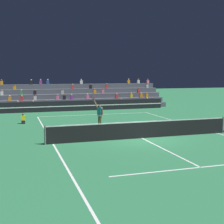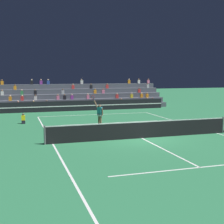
{
  "view_description": "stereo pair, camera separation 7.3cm",
  "coord_description": "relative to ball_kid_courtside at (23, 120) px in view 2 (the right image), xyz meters",
  "views": [
    {
      "loc": [
        -7.55,
        -17.68,
        3.99
      ],
      "look_at": [
        -0.43,
        4.86,
        1.1
      ],
      "focal_mm": 50.0,
      "sensor_mm": 36.0,
      "label": 1
    },
    {
      "loc": [
        -7.48,
        -17.7,
        3.99
      ],
      "look_at": [
        -0.43,
        4.86,
        1.1
      ],
      "focal_mm": 50.0,
      "sensor_mm": 36.0,
      "label": 2
    }
  ],
  "objects": [
    {
      "name": "court_lines",
      "position": [
        6.9,
        -8.17,
        -0.33
      ],
      "size": [
        11.1,
        23.9,
        0.01
      ],
      "color": "white",
      "rests_on": "ground"
    },
    {
      "name": "tennis_net",
      "position": [
        6.9,
        -8.17,
        0.21
      ],
      "size": [
        12.0,
        0.1,
        1.1
      ],
      "color": "slate",
      "rests_on": "ground"
    },
    {
      "name": "bleacher_stand",
      "position": [
        6.9,
        11.28,
        0.69
      ],
      "size": [
        20.28,
        4.75,
        3.38
      ],
      "color": "#4C515B",
      "rests_on": "ground"
    },
    {
      "name": "tennis_ball",
      "position": [
        3.08,
        -3.49,
        -0.3
      ],
      "size": [
        0.07,
        0.07,
        0.07
      ],
      "primitive_type": "sphere",
      "color": "#C6DB33",
      "rests_on": "ground"
    },
    {
      "name": "sponsor_banner_wall",
      "position": [
        6.9,
        7.48,
        0.22
      ],
      "size": [
        18.0,
        0.26,
        1.1
      ],
      "color": "black",
      "rests_on": "ground"
    },
    {
      "name": "ball_kid_courtside",
      "position": [
        0.0,
        0.0,
        0.0
      ],
      "size": [
        0.3,
        0.36,
        0.84
      ],
      "color": "black",
      "rests_on": "ground"
    },
    {
      "name": "ground_plane",
      "position": [
        6.9,
        -8.17,
        -0.33
      ],
      "size": [
        120.0,
        120.0,
        0.0
      ],
      "primitive_type": "plane",
      "color": "#2D7A4C"
    },
    {
      "name": "tennis_player",
      "position": [
        5.46,
        -3.38,
        0.66
      ],
      "size": [
        0.75,
        0.91,
        2.44
      ],
      "color": "brown",
      "rests_on": "ground"
    }
  ]
}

